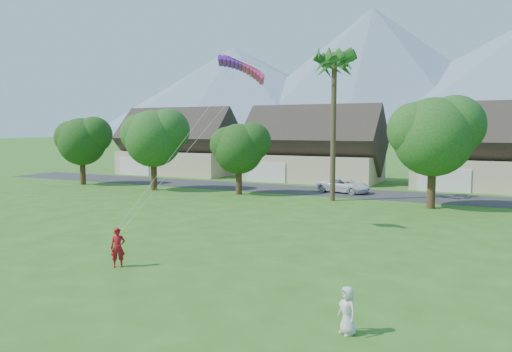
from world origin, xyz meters
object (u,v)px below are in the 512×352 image
Objects in this scene: watcher at (347,310)px; parked_car at (344,185)px; kite_flyer at (118,248)px; parafoil_kite at (243,66)px.

watcher is 0.29× the size of parked_car.
parked_car is at bearing 49.54° from kite_flyer.
parked_car is 22.21m from parafoil_kite.
watcher is 17.30m from parafoil_kite.
watcher is 33.07m from parked_car.
watcher is at bearing -149.30° from parked_car.
parafoil_kite is (-0.06, -20.33, 8.94)m from parked_car.
parafoil_kite reaches higher than kite_flyer.
parafoil_kite is (1.58, 8.85, 8.76)m from kite_flyer.
kite_flyer is at bearing -169.21° from parked_car.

